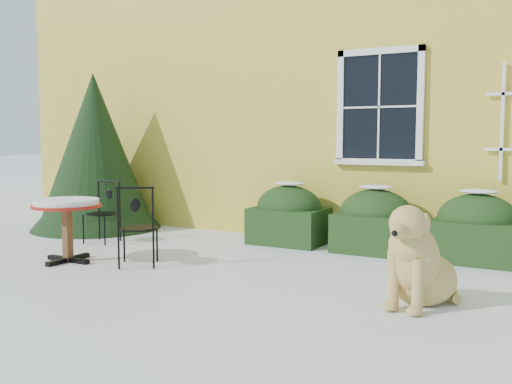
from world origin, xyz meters
The scene contains 8 objects.
ground centered at (0.00, 0.00, 0.00)m, with size 80.00×80.00×0.00m, color white.
house centered at (0.00, 7.00, 3.22)m, with size 12.40×8.40×6.40m.
hedge_row centered at (1.65, 2.55, 0.40)m, with size 4.95×0.80×0.91m.
evergreen_shrub centered at (-3.79, 2.23, 1.06)m, with size 2.18×2.18×2.63m.
bistro_table centered at (-2.18, 0.08, 0.66)m, with size 0.85×0.85×0.79m.
patio_chair_near centered at (-1.25, 0.32, 0.49)m, with size 0.60×0.59×0.98m.
patio_chair_far centered at (-2.77, 1.33, 0.45)m, with size 0.45×0.45×0.91m.
dog centered at (2.08, 0.26, 0.39)m, with size 0.73×1.05×0.98m.
Camera 1 is at (3.26, -4.94, 1.54)m, focal length 40.00 mm.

